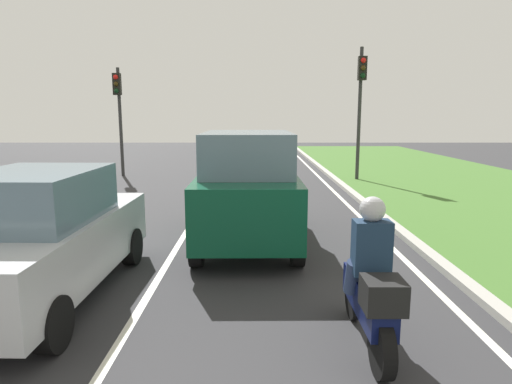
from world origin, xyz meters
name	(u,v)px	position (x,y,z in m)	size (l,w,h in m)	color
ground_plane	(229,200)	(0.00, 14.00, 0.00)	(60.00, 60.00, 0.00)	#2D2D30
lane_line_center	(207,200)	(-0.70, 14.00, 0.00)	(0.12, 32.00, 0.01)	silver
lane_line_right_edge	(345,200)	(3.60, 14.00, 0.00)	(0.12, 32.00, 0.01)	silver
grass_verge_right	(502,200)	(8.50, 14.00, 0.03)	(9.00, 48.00, 0.06)	#3D6628
curb_right	(361,199)	(4.10, 14.00, 0.06)	(0.24, 48.00, 0.12)	#9E9B93
car_suv_ahead	(249,187)	(0.71, 9.46, 1.17)	(2.00, 4.52, 2.28)	#0C472D
car_sedan_left_lane	(43,236)	(-2.15, 6.61, 0.92)	(1.91, 4.33, 1.86)	#B7BABF
motorcycle	(371,301)	(2.14, 5.21, 0.57)	(0.40, 1.90, 1.01)	#0C143F
rider_person	(372,246)	(2.14, 5.26, 1.19)	(0.50, 0.40, 1.16)	#192D47
traffic_light_near_right	(362,93)	(4.99, 18.17, 3.47)	(0.32, 0.50, 5.24)	#2D2D2D
traffic_light_overhead_left	(120,103)	(-4.99, 19.66, 3.13)	(0.32, 0.50, 4.62)	#2D2D2D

